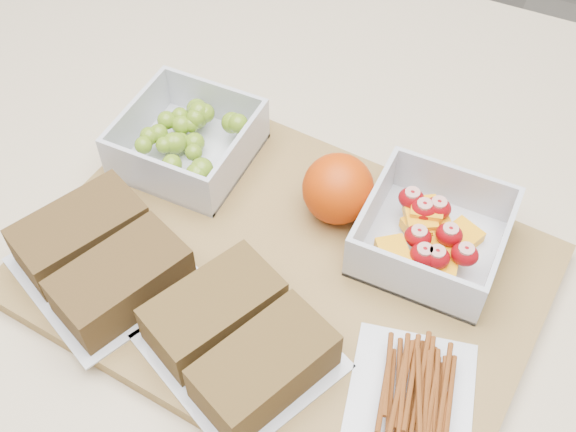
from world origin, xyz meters
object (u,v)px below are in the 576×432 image
object	(u,v)px
cutting_board	(283,272)
grape_container	(189,140)
fruit_container	(432,236)
orange	(338,189)
sandwich_bag_center	(239,339)
pretzel_bag	(412,392)
sandwich_bag_left	(101,258)

from	to	relation	value
cutting_board	grape_container	distance (m)	0.16
fruit_container	orange	bearing A→B (deg)	177.19
cutting_board	sandwich_bag_center	distance (m)	0.09
sandwich_bag_center	cutting_board	bearing A→B (deg)	93.07
grape_container	sandwich_bag_center	world-z (taller)	grape_container
cutting_board	sandwich_bag_center	xyz separation A→B (m)	(0.00, -0.09, 0.03)
sandwich_bag_center	pretzel_bag	world-z (taller)	sandwich_bag_center
orange	pretzel_bag	xyz separation A→B (m)	(0.12, -0.14, -0.02)
pretzel_bag	sandwich_bag_left	bearing A→B (deg)	-179.65
cutting_board	orange	distance (m)	0.09
fruit_container	sandwich_bag_left	distance (m)	0.28
grape_container	sandwich_bag_center	bearing A→B (deg)	-49.69
pretzel_bag	sandwich_bag_center	bearing A→B (deg)	-171.61
fruit_container	sandwich_bag_left	xyz separation A→B (m)	(-0.24, -0.14, 0.00)
sandwich_bag_center	orange	bearing A→B (deg)	85.69
sandwich_bag_center	pretzel_bag	size ratio (longest dim) A/B	1.35
cutting_board	sandwich_bag_center	bearing A→B (deg)	-81.98
grape_container	fruit_container	distance (m)	0.24
grape_container	sandwich_bag_left	size ratio (longest dim) A/B	0.66
fruit_container	pretzel_bag	xyz separation A→B (m)	(0.03, -0.14, -0.01)
sandwich_bag_center	sandwich_bag_left	bearing A→B (deg)	172.57
orange	pretzel_bag	distance (m)	0.19
orange	sandwich_bag_center	bearing A→B (deg)	-94.31
fruit_container	pretzel_bag	distance (m)	0.14
orange	pretzel_bag	size ratio (longest dim) A/B	0.49
cutting_board	grape_container	xyz separation A→B (m)	(-0.14, 0.08, 0.03)
sandwich_bag_left	pretzel_bag	world-z (taller)	sandwich_bag_left
grape_container	sandwich_bag_center	xyz separation A→B (m)	(0.14, -0.17, -0.00)
cutting_board	sandwich_bag_left	size ratio (longest dim) A/B	2.39
cutting_board	sandwich_bag_left	xyz separation A→B (m)	(-0.13, -0.07, 0.03)
grape_container	sandwich_bag_left	bearing A→B (deg)	-88.71
grape_container	cutting_board	bearing A→B (deg)	-30.28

